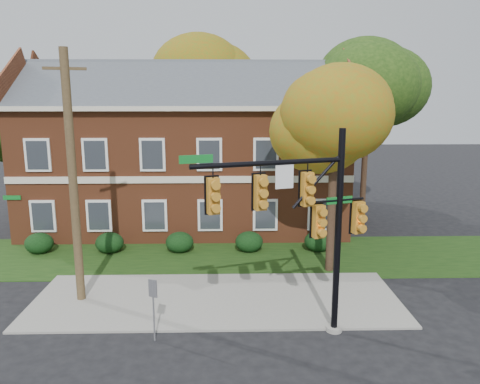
{
  "coord_description": "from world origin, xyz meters",
  "views": [
    {
      "loc": [
        0.51,
        -15.85,
        7.72
      ],
      "look_at": [
        0.95,
        3.0,
        3.85
      ],
      "focal_mm": 35.0,
      "sensor_mm": 36.0,
      "label": 1
    }
  ],
  "objects_px": {
    "hedge_far_right": "(318,241)",
    "tree_right_rear": "(375,89)",
    "hedge_left": "(110,243)",
    "utility_pole": "(73,179)",
    "tree_far_rear": "(213,81)",
    "sign_post": "(153,300)",
    "apartment_building": "(187,143)",
    "tree_left_rear": "(10,115)",
    "hedge_center": "(180,242)",
    "tree_near_right": "(341,122)",
    "traffic_signal": "(305,212)",
    "hedge_right": "(249,242)",
    "hedge_far_left": "(39,243)"
  },
  "relations": [
    {
      "from": "hedge_center",
      "to": "traffic_signal",
      "type": "distance_m",
      "value": 10.52
    },
    {
      "from": "hedge_left",
      "to": "hedge_center",
      "type": "bearing_deg",
      "value": 0.0
    },
    {
      "from": "hedge_far_left",
      "to": "utility_pole",
      "type": "relative_size",
      "value": 0.15
    },
    {
      "from": "hedge_right",
      "to": "sign_post",
      "type": "xyz_separation_m",
      "value": [
        -3.41,
        -8.7,
        0.89
      ]
    },
    {
      "from": "hedge_left",
      "to": "utility_pole",
      "type": "relative_size",
      "value": 0.15
    },
    {
      "from": "hedge_center",
      "to": "sign_post",
      "type": "bearing_deg",
      "value": -89.43
    },
    {
      "from": "apartment_building",
      "to": "tree_left_rear",
      "type": "xyz_separation_m",
      "value": [
        -9.73,
        -1.12,
        1.69
      ]
    },
    {
      "from": "hedge_left",
      "to": "utility_pole",
      "type": "height_order",
      "value": "utility_pole"
    },
    {
      "from": "hedge_far_right",
      "to": "tree_right_rear",
      "type": "xyz_separation_m",
      "value": [
        4.31,
        6.11,
        7.6
      ]
    },
    {
      "from": "hedge_far_right",
      "to": "tree_near_right",
      "type": "xyz_separation_m",
      "value": [
        0.22,
        -2.83,
        6.14
      ]
    },
    {
      "from": "apartment_building",
      "to": "traffic_signal",
      "type": "height_order",
      "value": "apartment_building"
    },
    {
      "from": "tree_left_rear",
      "to": "utility_pole",
      "type": "height_order",
      "value": "utility_pole"
    },
    {
      "from": "tree_left_rear",
      "to": "tree_far_rear",
      "type": "height_order",
      "value": "tree_far_rear"
    },
    {
      "from": "hedge_left",
      "to": "hedge_far_left",
      "type": "bearing_deg",
      "value": 180.0
    },
    {
      "from": "hedge_right",
      "to": "tree_far_rear",
      "type": "bearing_deg",
      "value": 99.36
    },
    {
      "from": "hedge_center",
      "to": "hedge_far_right",
      "type": "height_order",
      "value": "same"
    },
    {
      "from": "apartment_building",
      "to": "hedge_left",
      "type": "height_order",
      "value": "apartment_building"
    },
    {
      "from": "hedge_center",
      "to": "tree_near_right",
      "type": "height_order",
      "value": "tree_near_right"
    },
    {
      "from": "apartment_building",
      "to": "sign_post",
      "type": "height_order",
      "value": "apartment_building"
    },
    {
      "from": "hedge_left",
      "to": "tree_far_rear",
      "type": "relative_size",
      "value": 0.12
    },
    {
      "from": "hedge_far_right",
      "to": "utility_pole",
      "type": "height_order",
      "value": "utility_pole"
    },
    {
      "from": "tree_far_rear",
      "to": "traffic_signal",
      "type": "height_order",
      "value": "tree_far_rear"
    },
    {
      "from": "hedge_left",
      "to": "tree_right_rear",
      "type": "distance_m",
      "value": 17.74
    },
    {
      "from": "hedge_center",
      "to": "traffic_signal",
      "type": "relative_size",
      "value": 0.21
    },
    {
      "from": "tree_right_rear",
      "to": "utility_pole",
      "type": "distance_m",
      "value": 18.96
    },
    {
      "from": "apartment_building",
      "to": "hedge_far_left",
      "type": "relative_size",
      "value": 13.43
    },
    {
      "from": "hedge_far_right",
      "to": "utility_pole",
      "type": "bearing_deg",
      "value": -151.23
    },
    {
      "from": "hedge_center",
      "to": "hedge_far_right",
      "type": "distance_m",
      "value": 7.0
    },
    {
      "from": "hedge_far_left",
      "to": "hedge_far_right",
      "type": "xyz_separation_m",
      "value": [
        14.0,
        0.0,
        0.0
      ]
    },
    {
      "from": "hedge_far_right",
      "to": "tree_near_right",
      "type": "relative_size",
      "value": 0.16
    },
    {
      "from": "hedge_left",
      "to": "hedge_right",
      "type": "distance_m",
      "value": 7.0
    },
    {
      "from": "hedge_right",
      "to": "hedge_far_right",
      "type": "relative_size",
      "value": 1.0
    },
    {
      "from": "hedge_center",
      "to": "apartment_building",
      "type": "bearing_deg",
      "value": 90.0
    },
    {
      "from": "apartment_building",
      "to": "hedge_far_left",
      "type": "xyz_separation_m",
      "value": [
        -7.0,
        -5.25,
        -4.46
      ]
    },
    {
      "from": "hedge_center",
      "to": "tree_near_right",
      "type": "xyz_separation_m",
      "value": [
        7.22,
        -2.83,
        6.14
      ]
    },
    {
      "from": "hedge_far_right",
      "to": "traffic_signal",
      "type": "xyz_separation_m",
      "value": [
        -2.15,
        -8.58,
        3.67
      ]
    },
    {
      "from": "hedge_far_right",
      "to": "apartment_building",
      "type": "bearing_deg",
      "value": 143.11
    },
    {
      "from": "tree_near_right",
      "to": "traffic_signal",
      "type": "bearing_deg",
      "value": -112.49
    },
    {
      "from": "tree_far_rear",
      "to": "hedge_far_left",
      "type": "bearing_deg",
      "value": -122.5
    },
    {
      "from": "traffic_signal",
      "to": "sign_post",
      "type": "xyz_separation_m",
      "value": [
        -4.76,
        -0.12,
        -2.78
      ]
    },
    {
      "from": "hedge_far_left",
      "to": "tree_left_rear",
      "type": "distance_m",
      "value": 7.9
    },
    {
      "from": "apartment_building",
      "to": "tree_near_right",
      "type": "bearing_deg",
      "value": -48.23
    },
    {
      "from": "hedge_far_right",
      "to": "tree_near_right",
      "type": "bearing_deg",
      "value": -85.48
    },
    {
      "from": "tree_left_rear",
      "to": "tree_far_rear",
      "type": "xyz_separation_m",
      "value": [
        11.07,
        8.96,
        2.16
      ]
    },
    {
      "from": "hedge_far_right",
      "to": "sign_post",
      "type": "distance_m",
      "value": 11.15
    },
    {
      "from": "hedge_far_left",
      "to": "traffic_signal",
      "type": "relative_size",
      "value": 0.21
    },
    {
      "from": "hedge_left",
      "to": "tree_far_rear",
      "type": "bearing_deg",
      "value": 69.71
    },
    {
      "from": "tree_right_rear",
      "to": "tree_far_rear",
      "type": "height_order",
      "value": "tree_far_rear"
    },
    {
      "from": "tree_far_rear",
      "to": "sign_post",
      "type": "height_order",
      "value": "tree_far_rear"
    },
    {
      "from": "hedge_right",
      "to": "tree_right_rear",
      "type": "bearing_deg",
      "value": 38.02
    }
  ]
}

